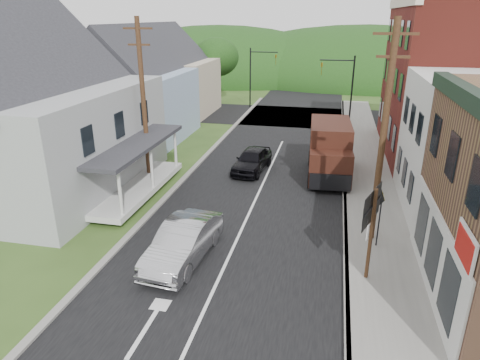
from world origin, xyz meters
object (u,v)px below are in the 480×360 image
Objects in this scene: dark_sedan at (252,160)px; route_sign_cluster at (371,221)px; silver_sedan at (183,243)px; warning_sign at (380,210)px; delivery_van at (330,151)px.

route_sign_cluster reaches higher than dark_sedan.
warning_sign is at bearing 24.17° from silver_sedan.
dark_sedan is (0.66, 10.71, -0.06)m from silver_sedan.
route_sign_cluster reaches higher than silver_sedan.
silver_sedan reaches higher than dark_sedan.
warning_sign is (0.55, 2.44, -0.64)m from route_sign_cluster.
route_sign_cluster is at bearing -52.98° from dark_sedan.
dark_sedan is 0.72× the size of delivery_van.
route_sign_cluster is at bearing 6.11° from silver_sedan.
silver_sedan is 10.73m from dark_sedan.
delivery_van is 8.48m from warning_sign.
dark_sedan is at bearing 177.67° from delivery_van.
warning_sign is (2.15, -8.20, 0.13)m from delivery_van.
route_sign_cluster is 1.38× the size of warning_sign.
silver_sedan is 0.81× the size of delivery_van.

